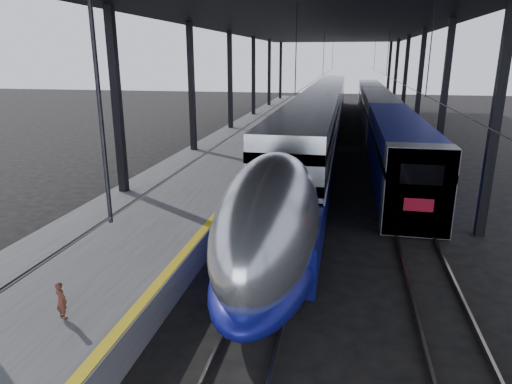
# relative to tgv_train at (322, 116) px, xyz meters

# --- Properties ---
(ground) EXTENTS (160.00, 160.00, 0.00)m
(ground) POSITION_rel_tgv_train_xyz_m (-2.00, -26.47, -2.01)
(ground) COLOR black
(ground) RESTS_ON ground
(platform) EXTENTS (6.00, 80.00, 1.00)m
(platform) POSITION_rel_tgv_train_xyz_m (-5.50, -6.47, -1.51)
(platform) COLOR #4C4C4F
(platform) RESTS_ON ground
(yellow_strip) EXTENTS (0.30, 80.00, 0.01)m
(yellow_strip) POSITION_rel_tgv_train_xyz_m (-2.70, -6.47, -1.01)
(yellow_strip) COLOR gold
(yellow_strip) RESTS_ON platform
(rails) EXTENTS (6.52, 80.00, 0.16)m
(rails) POSITION_rel_tgv_train_xyz_m (2.50, -6.47, -1.93)
(rails) COLOR slate
(rails) RESTS_ON ground
(canopy) EXTENTS (18.00, 75.00, 9.47)m
(canopy) POSITION_rel_tgv_train_xyz_m (-0.10, -6.47, 7.10)
(canopy) COLOR black
(canopy) RESTS_ON ground
(tgv_train) EXTENTS (3.00, 65.20, 4.31)m
(tgv_train) POSITION_rel_tgv_train_xyz_m (0.00, 0.00, 0.00)
(tgv_train) COLOR #BABDC2
(tgv_train) RESTS_ON ground
(second_train) EXTENTS (2.65, 56.05, 3.65)m
(second_train) POSITION_rel_tgv_train_xyz_m (5.00, 4.84, -0.17)
(second_train) COLOR navy
(second_train) RESTS_ON ground
(child) EXTENTS (0.39, 0.33, 0.92)m
(child) POSITION_rel_tgv_train_xyz_m (-4.23, -31.67, -0.55)
(child) COLOR #50271A
(child) RESTS_ON platform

